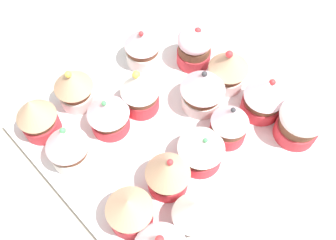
# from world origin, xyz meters

# --- Properties ---
(ground_plane) EXTENTS (1.80, 1.80, 0.03)m
(ground_plane) POSITION_xyz_m (0.00, 0.00, -0.01)
(ground_plane) COLOR #B2A899
(baking_tray) EXTENTS (0.35, 0.35, 0.01)m
(baking_tray) POSITION_xyz_m (0.00, 0.00, 0.01)
(baking_tray) COLOR silver
(baking_tray) RESTS_ON ground_plane
(cupcake_0) EXTENTS (0.06, 0.06, 0.08)m
(cupcake_0) POSITION_xyz_m (-0.13, -0.13, 0.05)
(cupcake_0) COLOR #D1333D
(cupcake_0) RESTS_ON baking_tray
(cupcake_1) EXTENTS (0.06, 0.06, 0.08)m
(cupcake_1) POSITION_xyz_m (-0.06, -0.13, 0.05)
(cupcake_1) COLOR white
(cupcake_1) RESTS_ON baking_tray
(cupcake_2) EXTENTS (0.06, 0.06, 0.07)m
(cupcake_2) POSITION_xyz_m (0.06, -0.13, 0.05)
(cupcake_2) COLOR #D1333D
(cupcake_2) RESTS_ON baking_tray
(cupcake_4) EXTENTS (0.06, 0.06, 0.08)m
(cupcake_4) POSITION_xyz_m (-0.13, -0.07, 0.05)
(cupcake_4) COLOR white
(cupcake_4) RESTS_ON baking_tray
(cupcake_5) EXTENTS (0.06, 0.06, 0.07)m
(cupcake_5) POSITION_xyz_m (-0.06, -0.06, 0.05)
(cupcake_5) COLOR #D1333D
(cupcake_5) RESTS_ON baking_tray
(cupcake_6) EXTENTS (0.06, 0.06, 0.08)m
(cupcake_6) POSITION_xyz_m (0.06, -0.06, 0.05)
(cupcake_6) COLOR #D1333D
(cupcake_6) RESTS_ON baking_tray
(cupcake_7) EXTENTS (0.05, 0.05, 0.08)m
(cupcake_7) POSITION_xyz_m (0.12, -0.07, 0.05)
(cupcake_7) COLOR white
(cupcake_7) RESTS_ON baking_tray
(cupcake_8) EXTENTS (0.06, 0.06, 0.08)m
(cupcake_8) POSITION_xyz_m (-0.06, -0.00, 0.05)
(cupcake_8) COLOR #D1333D
(cupcake_8) RESTS_ON baking_tray
(cupcake_9) EXTENTS (0.06, 0.06, 0.07)m
(cupcake_9) POSITION_xyz_m (0.06, 0.00, 0.05)
(cupcake_9) COLOR #D1333D
(cupcake_9) RESTS_ON baking_tray
(cupcake_10) EXTENTS (0.06, 0.06, 0.07)m
(cupcake_10) POSITION_xyz_m (-0.12, 0.06, 0.05)
(cupcake_10) COLOR white
(cupcake_10) RESTS_ON baking_tray
(cupcake_11) EXTENTS (0.07, 0.07, 0.08)m
(cupcake_11) POSITION_xyz_m (-0.00, 0.07, 0.05)
(cupcake_11) COLOR white
(cupcake_11) RESTS_ON baking_tray
(cupcake_12) EXTENTS (0.05, 0.05, 0.08)m
(cupcake_12) POSITION_xyz_m (0.07, 0.06, 0.05)
(cupcake_12) COLOR #D1333D
(cupcake_12) RESTS_ON baking_tray
(cupcake_13) EXTENTS (0.06, 0.06, 0.07)m
(cupcake_13) POSITION_xyz_m (-0.07, 0.12, 0.05)
(cupcake_13) COLOR #D1333D
(cupcake_13) RESTS_ON baking_tray
(cupcake_14) EXTENTS (0.06, 0.06, 0.08)m
(cupcake_14) POSITION_xyz_m (0.00, 0.13, 0.05)
(cupcake_14) COLOR white
(cupcake_14) RESTS_ON baking_tray
(cupcake_15) EXTENTS (0.06, 0.06, 0.07)m
(cupcake_15) POSITION_xyz_m (0.07, 0.13, 0.05)
(cupcake_15) COLOR #D1333D
(cupcake_15) RESTS_ON baking_tray
(cupcake_16) EXTENTS (0.07, 0.07, 0.07)m
(cupcake_16) POSITION_xyz_m (0.13, 0.13, 0.05)
(cupcake_16) COLOR #D1333D
(cupcake_16) RESTS_ON baking_tray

